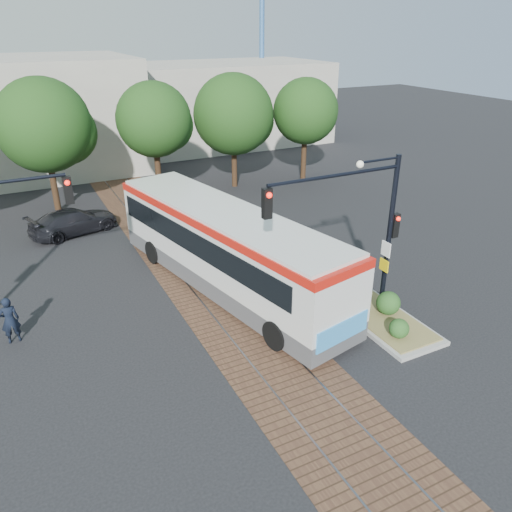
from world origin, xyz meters
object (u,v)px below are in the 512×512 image
object	(u,v)px
city_bus	(225,245)
traffic_island	(376,309)
parked_car	(74,221)
officer	(10,320)
signal_pole_main	(364,218)

from	to	relation	value
city_bus	traffic_island	distance (m)	6.50
city_bus	parked_car	distance (m)	10.39
officer	signal_pole_main	bearing A→B (deg)	155.31
city_bus	parked_car	world-z (taller)	city_bus
parked_car	signal_pole_main	bearing A→B (deg)	-166.76
parked_car	officer	bearing A→B (deg)	142.71
parked_car	traffic_island	bearing A→B (deg)	-164.04
city_bus	traffic_island	xyz separation A→B (m)	(4.15, -4.75, -1.60)
traffic_island	signal_pole_main	distance (m)	3.95
signal_pole_main	traffic_island	bearing A→B (deg)	-5.36
officer	parked_car	xyz separation A→B (m)	(3.52, 9.43, -0.21)
city_bus	officer	world-z (taller)	city_bus
officer	parked_car	world-z (taller)	officer
city_bus	officer	bearing A→B (deg)	170.29
traffic_island	parked_car	size ratio (longest dim) A/B	1.13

